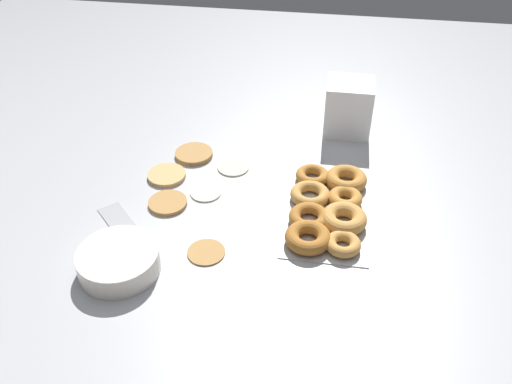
# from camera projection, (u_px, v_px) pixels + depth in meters

# --- Properties ---
(ground_plane) EXTENTS (3.00, 3.00, 0.00)m
(ground_plane) POSITION_uv_depth(u_px,v_px,m) (232.00, 199.00, 1.50)
(ground_plane) COLOR #B2B5BA
(pancake_0) EXTENTS (0.11, 0.11, 0.01)m
(pancake_0) POSITION_uv_depth(u_px,v_px,m) (168.00, 203.00, 1.48)
(pancake_0) COLOR #B27F42
(pancake_0) RESTS_ON ground_plane
(pancake_1) EXTENTS (0.09, 0.09, 0.01)m
(pancake_1) POSITION_uv_depth(u_px,v_px,m) (206.00, 192.00, 1.52)
(pancake_1) COLOR beige
(pancake_1) RESTS_ON ground_plane
(pancake_2) EXTENTS (0.12, 0.12, 0.01)m
(pancake_2) POSITION_uv_depth(u_px,v_px,m) (194.00, 154.00, 1.66)
(pancake_2) COLOR #B27F42
(pancake_2) RESTS_ON ground_plane
(pancake_3) EXTENTS (0.09, 0.09, 0.01)m
(pancake_3) POSITION_uv_depth(u_px,v_px,m) (233.00, 166.00, 1.61)
(pancake_3) COLOR beige
(pancake_3) RESTS_ON ground_plane
(pancake_4) EXTENTS (0.11, 0.11, 0.01)m
(pancake_4) POSITION_uv_depth(u_px,v_px,m) (167.00, 175.00, 1.58)
(pancake_4) COLOR tan
(pancake_4) RESTS_ON ground_plane
(pancake_5) EXTENTS (0.09, 0.09, 0.01)m
(pancake_5) POSITION_uv_depth(u_px,v_px,m) (206.00, 252.00, 1.33)
(pancake_5) COLOR #B27F42
(pancake_5) RESTS_ON ground_plane
(donut_tray) EXTENTS (0.38, 0.22, 0.05)m
(donut_tray) POSITION_uv_depth(u_px,v_px,m) (328.00, 208.00, 1.44)
(donut_tray) COLOR silver
(donut_tray) RESTS_ON ground_plane
(batter_bowl) EXTENTS (0.19, 0.19, 0.06)m
(batter_bowl) POSITION_uv_depth(u_px,v_px,m) (119.00, 261.00, 1.27)
(batter_bowl) COLOR silver
(batter_bowl) RESTS_ON ground_plane
(container_stack) EXTENTS (0.14, 0.15, 0.17)m
(container_stack) POSITION_uv_depth(u_px,v_px,m) (348.00, 107.00, 1.73)
(container_stack) COLOR white
(container_stack) RESTS_ON ground_plane
(spatula) EXTENTS (0.23, 0.22, 0.01)m
(spatula) POSITION_uv_depth(u_px,v_px,m) (122.00, 225.00, 1.41)
(spatula) COLOR black
(spatula) RESTS_ON ground_plane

